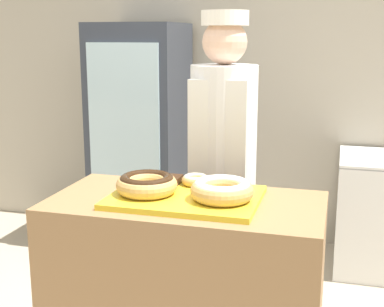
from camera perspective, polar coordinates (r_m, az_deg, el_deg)
The scene contains 10 objects.
wall_back at distance 4.25m, azimuth 7.48°, elevation 8.64°, with size 8.00×0.06×2.70m.
display_counter at distance 2.45m, azimuth -0.66°, elevation -15.68°, with size 1.15×0.59×0.95m.
serving_tray at distance 2.26m, azimuth -0.69°, elevation -4.70°, with size 0.62×0.46×0.02m.
donut_chocolate_glaze at distance 2.26m, azimuth -4.85°, elevation -3.19°, with size 0.26×0.26×0.08m.
donut_light_glaze at distance 2.17m, azimuth 3.22°, elevation -3.83°, with size 0.26×0.26×0.08m.
donut_mini_center at distance 2.39m, azimuth 0.37°, elevation -2.79°, with size 0.12×0.12×0.05m.
brownie_back_left at distance 2.43m, azimuth -2.36°, elevation -2.78°, with size 0.10×0.10×0.03m.
brownie_back_right at distance 2.36m, azimuth 3.16°, elevation -3.19°, with size 0.10×0.10×0.03m.
baker_person at distance 2.85m, azimuth 3.31°, elevation -1.58°, with size 0.35×0.35×1.75m.
beverage_fridge at distance 4.15m, azimuth -5.49°, elevation 1.76°, with size 0.65×0.66×1.72m.
Camera 1 is at (0.61, -2.07, 1.63)m, focal length 50.00 mm.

